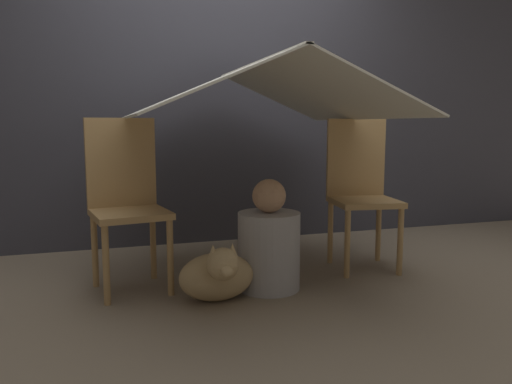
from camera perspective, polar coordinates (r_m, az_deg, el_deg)
ground_plane at (r=2.94m, az=1.16°, el=-10.98°), size 8.80×8.80×0.00m
wall_back at (r=4.03m, az=-4.70°, el=12.06°), size 7.00×0.05×2.50m
chair_left at (r=2.95m, az=-14.60°, el=-0.56°), size 0.46×0.46×0.98m
chair_right at (r=3.37m, az=11.87°, el=0.53°), size 0.46×0.46×0.98m
sheet_canopy at (r=2.98m, az=0.00°, el=11.54°), size 1.48×1.57×0.32m
person_front at (r=2.87m, az=1.48°, el=-6.05°), size 0.36×0.36×0.64m
dog at (r=2.69m, az=-4.40°, el=-9.37°), size 0.41×0.38×0.35m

